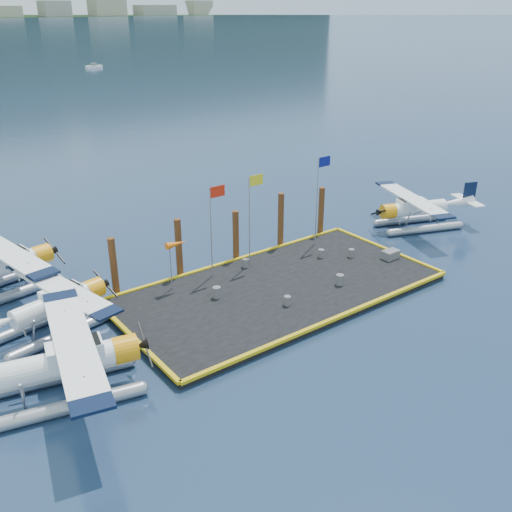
{
  "coord_description": "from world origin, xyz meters",
  "views": [
    {
      "loc": [
        -20.32,
        -24.75,
        16.65
      ],
      "look_at": [
        -0.3,
        2.0,
        1.88
      ],
      "focal_mm": 40.0,
      "sensor_mm": 36.0,
      "label": 1
    }
  ],
  "objects_px": {
    "seaplane_a": "(67,366)",
    "drum_3": "(287,301)",
    "drum_4": "(351,253)",
    "piling_1": "(179,250)",
    "seaplane_b": "(56,306)",
    "piling_3": "(281,222)",
    "drum_5": "(246,263)",
    "flagpole_red": "(213,218)",
    "flagpole_yellow": "(252,207)",
    "seaplane_d": "(415,211)",
    "windsock": "(176,245)",
    "piling_2": "(236,237)",
    "drum_0": "(217,292)",
    "piling_4": "(321,213)",
    "drum_1": "(340,280)",
    "flagpole_blue": "(319,188)",
    "seaplane_c": "(2,270)",
    "drum_2": "(321,253)",
    "crate": "(391,254)",
    "piling_0": "(114,269)"
  },
  "relations": [
    {
      "from": "seaplane_b",
      "to": "piling_3",
      "type": "distance_m",
      "value": 17.22
    },
    {
      "from": "drum_3",
      "to": "flagpole_red",
      "type": "distance_m",
      "value": 7.12
    },
    {
      "from": "seaplane_d",
      "to": "drum_5",
      "type": "xyz_separation_m",
      "value": [
        -15.83,
        1.37,
        -0.81
      ]
    },
    {
      "from": "seaplane_a",
      "to": "windsock",
      "type": "relative_size",
      "value": 3.43
    },
    {
      "from": "drum_4",
      "to": "flagpole_red",
      "type": "relative_size",
      "value": 0.1
    },
    {
      "from": "drum_4",
      "to": "flagpole_yellow",
      "type": "distance_m",
      "value": 8.03
    },
    {
      "from": "drum_5",
      "to": "flagpole_red",
      "type": "distance_m",
      "value": 4.37
    },
    {
      "from": "drum_4",
      "to": "piling_4",
      "type": "distance_m",
      "value": 5.23
    },
    {
      "from": "drum_3",
      "to": "windsock",
      "type": "bearing_deg",
      "value": 123.29
    },
    {
      "from": "seaplane_a",
      "to": "drum_3",
      "type": "height_order",
      "value": "seaplane_a"
    },
    {
      "from": "seaplane_b",
      "to": "piling_2",
      "type": "relative_size",
      "value": 2.51
    },
    {
      "from": "drum_5",
      "to": "piling_2",
      "type": "xyz_separation_m",
      "value": [
        0.47,
        1.79,
        1.2
      ]
    },
    {
      "from": "flagpole_yellow",
      "to": "seaplane_d",
      "type": "bearing_deg",
      "value": -5.89
    },
    {
      "from": "piling_1",
      "to": "seaplane_b",
      "type": "bearing_deg",
      "value": -169.72
    },
    {
      "from": "drum_0",
      "to": "piling_1",
      "type": "distance_m",
      "value": 4.49
    },
    {
      "from": "drum_1",
      "to": "drum_4",
      "type": "relative_size",
      "value": 1.17
    },
    {
      "from": "drum_5",
      "to": "piling_1",
      "type": "distance_m",
      "value": 4.63
    },
    {
      "from": "drum_0",
      "to": "flagpole_red",
      "type": "distance_m",
      "value": 4.81
    },
    {
      "from": "drum_4",
      "to": "windsock",
      "type": "bearing_deg",
      "value": 164.92
    },
    {
      "from": "flagpole_blue",
      "to": "piling_3",
      "type": "relative_size",
      "value": 1.51
    },
    {
      "from": "crate",
      "to": "flagpole_yellow",
      "type": "height_order",
      "value": "flagpole_yellow"
    },
    {
      "from": "flagpole_yellow",
      "to": "drum_5",
      "type": "bearing_deg",
      "value": -163.82
    },
    {
      "from": "windsock",
      "to": "piling_2",
      "type": "height_order",
      "value": "piling_2"
    },
    {
      "from": "flagpole_yellow",
      "to": "drum_3",
      "type": "bearing_deg",
      "value": -106.9
    },
    {
      "from": "seaplane_c",
      "to": "drum_5",
      "type": "bearing_deg",
      "value": 54.56
    },
    {
      "from": "flagpole_red",
      "to": "flagpole_blue",
      "type": "distance_m",
      "value": 8.99
    },
    {
      "from": "seaplane_d",
      "to": "drum_1",
      "type": "xyz_separation_m",
      "value": [
        -12.59,
        -4.31,
        -0.77
      ]
    },
    {
      "from": "flagpole_red",
      "to": "windsock",
      "type": "xyz_separation_m",
      "value": [
        -2.73,
        0.0,
        -1.17
      ]
    },
    {
      "from": "drum_2",
      "to": "piling_0",
      "type": "xyz_separation_m",
      "value": [
        -13.74,
        3.62,
        1.31
      ]
    },
    {
      "from": "seaplane_a",
      "to": "piling_4",
      "type": "distance_m",
      "value": 24.03
    },
    {
      "from": "piling_4",
      "to": "piling_1",
      "type": "bearing_deg",
      "value": 180.0
    },
    {
      "from": "seaplane_b",
      "to": "seaplane_d",
      "type": "bearing_deg",
      "value": 74.89
    },
    {
      "from": "drum_4",
      "to": "piling_1",
      "type": "bearing_deg",
      "value": 156.24
    },
    {
      "from": "piling_3",
      "to": "piling_4",
      "type": "relative_size",
      "value": 1.07
    },
    {
      "from": "piling_2",
      "to": "drum_0",
      "type": "bearing_deg",
      "value": -135.93
    },
    {
      "from": "seaplane_b",
      "to": "piling_3",
      "type": "bearing_deg",
      "value": 83.32
    },
    {
      "from": "drum_0",
      "to": "windsock",
      "type": "height_order",
      "value": "windsock"
    },
    {
      "from": "crate",
      "to": "piling_3",
      "type": "distance_m",
      "value": 8.16
    },
    {
      "from": "drum_2",
      "to": "flagpole_red",
      "type": "height_order",
      "value": "flagpole_red"
    },
    {
      "from": "drum_1",
      "to": "flagpole_yellow",
      "type": "relative_size",
      "value": 0.11
    },
    {
      "from": "piling_2",
      "to": "drum_4",
      "type": "bearing_deg",
      "value": -36.72
    },
    {
      "from": "windsock",
      "to": "drum_1",
      "type": "bearing_deg",
      "value": -35.28
    },
    {
      "from": "piling_1",
      "to": "piling_3",
      "type": "bearing_deg",
      "value": 0.0
    },
    {
      "from": "seaplane_d",
      "to": "flagpole_blue",
      "type": "distance_m",
      "value": 9.82
    },
    {
      "from": "crate",
      "to": "piling_1",
      "type": "height_order",
      "value": "piling_1"
    },
    {
      "from": "drum_0",
      "to": "flagpole_yellow",
      "type": "height_order",
      "value": "flagpole_yellow"
    },
    {
      "from": "flagpole_red",
      "to": "seaplane_d",
      "type": "bearing_deg",
      "value": -4.92
    },
    {
      "from": "seaplane_d",
      "to": "windsock",
      "type": "relative_size",
      "value": 3.07
    },
    {
      "from": "windsock",
      "to": "flagpole_red",
      "type": "bearing_deg",
      "value": 0.0
    },
    {
      "from": "drum_3",
      "to": "flagpole_blue",
      "type": "height_order",
      "value": "flagpole_blue"
    }
  ]
}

